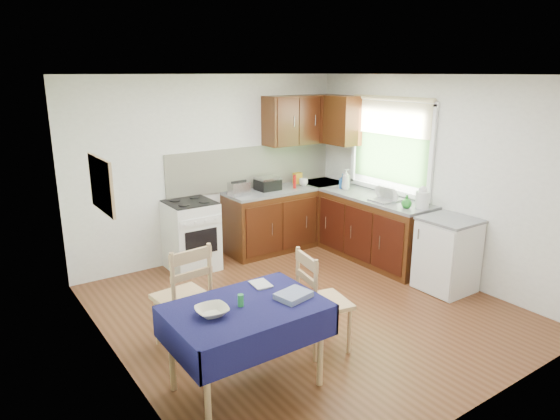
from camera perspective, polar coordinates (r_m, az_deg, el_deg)
floor at (r=5.63m, az=2.80°, el=-11.18°), size 4.20×4.20×0.00m
ceiling at (r=5.03m, az=3.19°, el=15.18°), size 4.00×4.20×0.02m
wall_back at (r=6.93m, az=-7.72°, el=4.75°), size 4.00×0.02×2.50m
wall_front at (r=3.83m, az=22.65°, el=-5.21°), size 4.00×0.02×2.50m
wall_left at (r=4.31m, az=-18.58°, el=-2.55°), size 0.02×4.20×2.50m
wall_right at (r=6.58m, az=16.94°, el=3.65°), size 0.02×4.20×2.50m
base_cabinets at (r=7.18m, az=5.34°, el=-1.55°), size 1.90×2.30×0.86m
worktop_back at (r=7.29m, az=0.83°, el=2.45°), size 1.90×0.60×0.04m
worktop_right at (r=6.86m, az=10.90°, el=1.33°), size 0.60×1.70×0.04m
worktop_corner at (r=7.68m, az=4.78°, el=3.07°), size 0.60×0.60×0.04m
splashback at (r=7.24m, az=-3.07°, el=4.93°), size 2.70×0.02×0.60m
upper_cabinets at (r=7.42m, az=3.89°, el=10.24°), size 1.20×0.85×0.70m
stove at (r=6.65m, az=-10.11°, el=-2.84°), size 0.60×0.61×0.92m
window at (r=6.94m, az=12.51°, el=7.90°), size 0.04×1.48×1.26m
fridge at (r=6.24m, az=18.56°, el=-4.84°), size 0.58×0.60×0.89m
corkboard at (r=4.51m, az=-19.70°, el=2.73°), size 0.04×0.62×0.47m
dining_table at (r=4.07m, az=-3.91°, el=-12.16°), size 1.23×0.83×0.74m
chair_far at (r=4.74m, az=-10.81°, el=-9.41°), size 0.50×0.50×1.04m
chair_near at (r=4.67m, az=4.51°, el=-10.03°), size 0.51×0.51×0.98m
toaster at (r=6.80m, az=-4.71°, el=2.44°), size 0.27×0.17×0.21m
sandwich_press at (r=7.12m, az=-1.42°, el=3.04°), size 0.32×0.27×0.18m
sauce_bottle at (r=7.21m, az=1.68°, el=3.25°), size 0.04×0.04×0.19m
yellow_packet at (r=7.52m, az=2.01°, el=3.65°), size 0.14×0.11×0.17m
dish_rack at (r=6.67m, az=12.04°, el=1.25°), size 0.39×0.30×0.18m
kettle at (r=6.39m, az=15.96°, el=1.31°), size 0.17×0.17×0.28m
cup at (r=7.39m, az=2.71°, el=3.21°), size 0.14×0.14×0.11m
soap_bottle_a at (r=7.19m, az=7.53°, el=3.50°), size 0.16×0.16×0.29m
soap_bottle_b at (r=7.27m, az=7.16°, el=3.31°), size 0.13×0.13×0.21m
soap_bottle_c at (r=6.35m, az=14.28°, el=0.94°), size 0.13×0.13×0.16m
plate_bowl at (r=3.90m, az=-7.78°, el=-11.38°), size 0.27×0.27×0.06m
book at (r=4.34m, az=-3.11°, el=-8.66°), size 0.17×0.22×0.02m
spice_jar at (r=4.00m, az=-4.51°, el=-10.25°), size 0.05×0.05×0.10m
tea_towel at (r=4.13m, az=1.55°, el=-9.71°), size 0.31×0.26×0.05m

